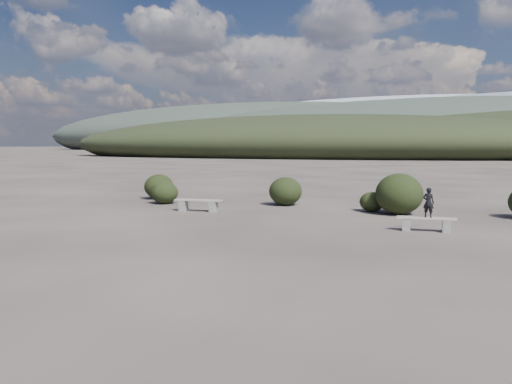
% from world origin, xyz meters
% --- Properties ---
extents(ground, '(1200.00, 1200.00, 0.00)m').
position_xyz_m(ground, '(0.00, 0.00, 0.00)').
color(ground, '#332C27').
rests_on(ground, ground).
extents(bench_left, '(1.85, 0.59, 0.45)m').
position_xyz_m(bench_left, '(-3.56, 6.26, 0.28)').
color(bench_left, slate).
rests_on(bench_left, ground).
extents(bench_right, '(1.68, 0.50, 0.41)m').
position_xyz_m(bench_right, '(4.67, 4.82, 0.25)').
color(bench_right, slate).
rests_on(bench_right, ground).
extents(seated_person, '(0.35, 0.27, 0.87)m').
position_xyz_m(seated_person, '(4.72, 4.82, 0.85)').
color(seated_person, black).
rests_on(seated_person, bench_right).
extents(shrub_a, '(1.15, 1.15, 0.94)m').
position_xyz_m(shrub_a, '(-6.08, 7.93, 0.47)').
color(shrub_a, black).
rests_on(shrub_a, ground).
extents(shrub_b, '(1.37, 1.37, 1.18)m').
position_xyz_m(shrub_b, '(-1.11, 9.30, 0.59)').
color(shrub_b, black).
rests_on(shrub_b, ground).
extents(shrub_c, '(0.93, 0.93, 0.74)m').
position_xyz_m(shrub_c, '(2.54, 8.64, 0.37)').
color(shrub_c, black).
rests_on(shrub_c, ground).
extents(shrub_d, '(1.69, 1.69, 1.48)m').
position_xyz_m(shrub_d, '(3.55, 8.24, 0.74)').
color(shrub_d, black).
rests_on(shrub_d, ground).
extents(shrub_f, '(1.36, 1.36, 1.15)m').
position_xyz_m(shrub_f, '(-7.34, 9.46, 0.57)').
color(shrub_f, black).
rests_on(shrub_f, ground).
extents(mountain_ridges, '(500.00, 400.00, 56.00)m').
position_xyz_m(mountain_ridges, '(-7.48, 339.06, 10.84)').
color(mountain_ridges, black).
rests_on(mountain_ridges, ground).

